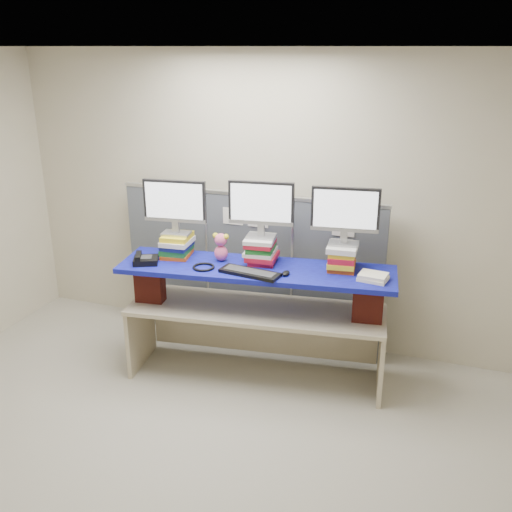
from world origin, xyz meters
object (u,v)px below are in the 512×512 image
at_px(blue_board, 256,269).
at_px(monitor_left, 175,204).
at_px(monitor_right, 345,213).
at_px(desk, 256,322).
at_px(desk_phone, 145,260).
at_px(monitor_center, 261,206).
at_px(keyboard, 250,273).

xyz_separation_m(blue_board, monitor_left, (-0.75, 0.02, 0.50)).
distance_m(blue_board, monitor_right, 0.88).
xyz_separation_m(desk, monitor_left, (-0.75, 0.02, 0.99)).
height_order(blue_board, desk_phone, desk_phone).
bearing_deg(monitor_center, keyboard, -96.76).
xyz_separation_m(monitor_left, keyboard, (0.76, -0.18, -0.46)).
relative_size(desk, monitor_right, 4.13).
bearing_deg(blue_board, desk, 0.00).
height_order(monitor_left, desk_phone, monitor_left).
bearing_deg(desk, monitor_right, 9.46).
relative_size(monitor_left, keyboard, 1.06).
bearing_deg(monitor_right, monitor_center, 180.00).
relative_size(desk, monitor_center, 4.13).
bearing_deg(desk_phone, monitor_left, 28.92).
relative_size(monitor_left, desk_phone, 2.09).
height_order(blue_board, monitor_right, monitor_right).
bearing_deg(desk_phone, keyboard, -21.33).
relative_size(desk, keyboard, 4.38).
bearing_deg(desk, keyboard, -95.25).
bearing_deg(blue_board, keyboard, -95.25).
bearing_deg(monitor_right, keyboard, -158.49).
bearing_deg(desk_phone, desk, -11.18).
bearing_deg(desk, blue_board, 0.00).
bearing_deg(monitor_right, monitor_left, 180.00).
bearing_deg(blue_board, monitor_center, 81.11).
bearing_deg(keyboard, monitor_left, 173.89).
height_order(monitor_left, monitor_right, monitor_right).
xyz_separation_m(monitor_right, desk_phone, (-1.62, -0.45, -0.45)).
bearing_deg(blue_board, monitor_left, 170.87).
height_order(monitor_left, keyboard, monitor_left).
xyz_separation_m(desk, monitor_right, (0.69, 0.22, 1.00)).
relative_size(monitor_right, desk_phone, 2.09).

